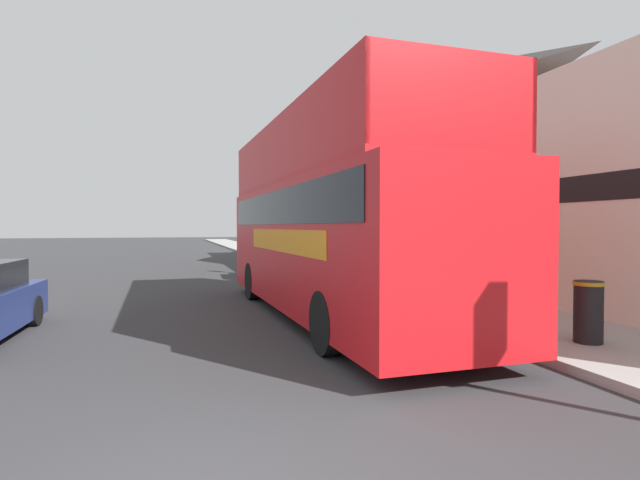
# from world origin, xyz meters

# --- Properties ---
(ground_plane) EXTENTS (144.00, 144.00, 0.00)m
(ground_plane) POSITION_xyz_m (0.00, 21.00, 0.00)
(ground_plane) COLOR #333335
(sidewalk) EXTENTS (3.07, 108.00, 0.14)m
(sidewalk) POSITION_xyz_m (6.63, 18.00, 0.07)
(sidewalk) COLOR #999993
(sidewalk) RESTS_ON ground_plane
(brick_terrace_rear) EXTENTS (6.00, 17.10, 9.56)m
(brick_terrace_rear) POSITION_xyz_m (11.16, 19.33, 4.78)
(brick_terrace_rear) COLOR #935642
(brick_terrace_rear) RESTS_ON ground_plane
(tour_bus) EXTENTS (2.77, 10.49, 4.29)m
(tour_bus) POSITION_xyz_m (3.33, 7.03, 1.89)
(tour_bus) COLOR red
(tour_bus) RESTS_ON ground_plane
(parked_car_ahead_of_bus) EXTENTS (2.03, 4.22, 1.54)m
(parked_car_ahead_of_bus) POSITION_xyz_m (3.93, 15.07, 0.72)
(parked_car_ahead_of_bus) COLOR silver
(parked_car_ahead_of_bus) RESTS_ON ground_plane
(lamp_post_nearest) EXTENTS (0.35, 0.35, 4.87)m
(lamp_post_nearest) POSITION_xyz_m (5.65, 5.86, 3.49)
(lamp_post_nearest) COLOR black
(lamp_post_nearest) RESTS_ON sidewalk
(lamp_post_second) EXTENTS (0.35, 0.35, 5.15)m
(lamp_post_second) POSITION_xyz_m (5.70, 13.94, 3.65)
(lamp_post_second) COLOR black
(lamp_post_second) RESTS_ON sidewalk
(litter_bin) EXTENTS (0.48, 0.48, 1.00)m
(litter_bin) POSITION_xyz_m (6.36, 2.84, 0.67)
(litter_bin) COLOR black
(litter_bin) RESTS_ON sidewalk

